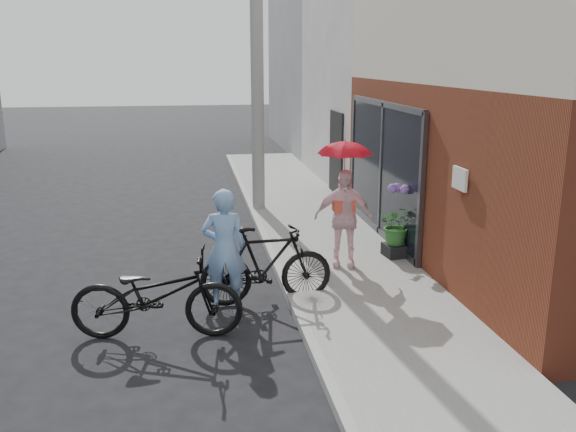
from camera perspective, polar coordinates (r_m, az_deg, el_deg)
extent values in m
plane|color=black|center=(8.10, -5.60, -10.23)|extent=(80.00, 80.00, 0.00)
cube|color=gray|center=(10.24, 5.46, -4.50)|extent=(2.20, 24.00, 0.12)
cube|color=#9E9E99|center=(10.02, -1.00, -4.87)|extent=(0.12, 24.00, 0.12)
cube|color=black|center=(11.60, 8.82, 4.29)|extent=(0.06, 3.80, 2.40)
cube|color=white|center=(8.50, 15.79, 3.38)|extent=(0.04, 0.40, 0.30)
cube|color=white|center=(18.04, 16.18, 14.30)|extent=(8.00, 6.00, 7.00)
cube|color=gray|center=(24.57, 9.05, 14.57)|extent=(8.00, 8.00, 7.00)
cylinder|color=#9E9E99|center=(13.44, -2.92, 14.97)|extent=(0.28, 0.28, 7.00)
imported|color=#7EAAE1|center=(8.43, -5.98, -3.06)|extent=(0.65, 0.45, 1.69)
imported|color=black|center=(7.74, -12.18, -7.25)|extent=(2.18, 0.97, 1.11)
imported|color=black|center=(8.61, -2.02, -4.58)|extent=(1.92, 0.66, 1.13)
imported|color=#FFD5DB|center=(9.77, 5.21, -0.20)|extent=(0.99, 0.60, 1.58)
imported|color=red|center=(9.55, 5.37, 6.52)|extent=(0.83, 0.83, 0.73)
cube|color=black|center=(10.54, 10.08, -3.16)|extent=(0.44, 0.44, 0.21)
imported|color=#2E6C2B|center=(10.42, 10.19, -0.81)|extent=(0.62, 0.53, 0.69)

